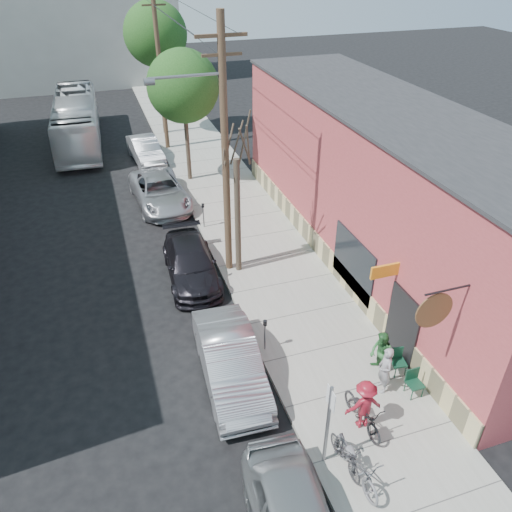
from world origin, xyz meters
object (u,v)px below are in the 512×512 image
object	(u,v)px
patio_chair_a	(415,384)
parked_bike_b	(357,464)
tree_leafy_far	(155,34)
cyclist	(364,405)
sign_post	(328,418)
bus	(77,120)
patron_grey	(385,370)
parked_bike_a	(345,454)
patio_chair_b	(398,362)
utility_pole_near	(224,150)
tree_bare	(238,218)
car_4	(146,150)
car_2	(191,263)
parking_meter_near	(265,330)
tree_leafy_mid	(183,86)
car_1	(231,361)
parking_meter_far	(203,211)
car_3	(160,191)
patron_green	(381,354)

from	to	relation	value
patio_chair_a	parked_bike_b	xyz separation A→B (m)	(-3.03, -1.96, 0.10)
tree_leafy_far	cyclist	bearing A→B (deg)	-87.77
sign_post	bus	distance (m)	28.61
sign_post	patron_grey	world-z (taller)	sign_post
parked_bike_a	patio_chair_b	bearing A→B (deg)	35.71
utility_pole_near	tree_bare	distance (m)	2.82
patron_grey	car_4	size ratio (longest dim) A/B	0.37
car_2	bus	xyz separation A→B (m)	(-3.88, 18.32, 0.89)
tree_leafy_far	parked_bike_a	world-z (taller)	tree_leafy_far
car_4	tree_bare	bearing A→B (deg)	-87.53
parking_meter_near	cyclist	size ratio (longest dim) A/B	0.75
parking_meter_near	tree_leafy_mid	xyz separation A→B (m)	(0.55, 14.92, 4.42)
tree_leafy_far	car_1	xyz separation A→B (m)	(-2.00, -24.43, -5.92)
patio_chair_b	parked_bike_a	bearing A→B (deg)	-131.67
parked_bike_a	parked_bike_b	xyz separation A→B (m)	(0.12, -0.40, 0.07)
car_2	bus	size ratio (longest dim) A/B	0.42
parking_meter_far	patio_chair_b	xyz separation A→B (m)	(3.71, -11.39, -0.39)
patron_grey	cyclist	bearing A→B (deg)	-43.33
tree_bare	patio_chair_a	distance (m)	9.11
utility_pole_near	car_3	world-z (taller)	utility_pole_near
patio_chair_b	car_3	xyz separation A→B (m)	(-5.27, 14.76, 0.17)
patio_chair_a	car_1	xyz separation A→B (m)	(-5.14, 2.48, 0.21)
patio_chair_a	car_4	distance (m)	22.71
parked_bike_b	bus	size ratio (longest dim) A/B	0.18
utility_pole_near	bus	distance (m)	19.46
sign_post	parking_meter_far	xyz separation A→B (m)	(-0.10, 13.59, -0.85)
patio_chair_a	car_4	bearing A→B (deg)	102.57
patron_grey	parked_bike_b	size ratio (longest dim) A/B	0.81
patron_grey	parked_bike_b	world-z (taller)	patron_grey
utility_pole_near	parked_bike_a	bearing A→B (deg)	-87.76
parking_meter_near	tree_bare	size ratio (longest dim) A/B	0.25
parking_meter_near	parking_meter_far	world-z (taller)	same
cyclist	utility_pole_near	bearing A→B (deg)	-75.85
tree_bare	tree_leafy_far	size ratio (longest dim) A/B	0.57
tree_leafy_far	car_1	distance (m)	25.22
sign_post	tree_leafy_far	xyz separation A→B (m)	(0.45, 28.14, 4.89)
patio_chair_b	utility_pole_near	bearing A→B (deg)	124.90
patron_green	car_4	world-z (taller)	patron_green
sign_post	bus	size ratio (longest dim) A/B	0.24
car_2	tree_bare	bearing A→B (deg)	-3.92
tree_leafy_mid	car_2	xyz separation A→B (m)	(-2.00, -9.73, -4.70)
utility_pole_near	patron_green	xyz separation A→B (m)	(2.98, -7.41, -4.46)
tree_leafy_far	patio_chair_b	world-z (taller)	tree_leafy_far
patron_green	parked_bike_b	size ratio (longest dim) A/B	0.78
parking_meter_far	tree_bare	xyz separation A→B (m)	(0.55, -4.06, 1.65)
tree_leafy_mid	car_1	size ratio (longest dim) A/B	1.48
patron_grey	car_2	size ratio (longest dim) A/B	0.34
cyclist	car_3	xyz separation A→B (m)	(-3.18, 16.24, -0.22)
parking_meter_near	car_1	size ratio (longest dim) A/B	0.25
car_2	car_3	distance (m)	7.19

